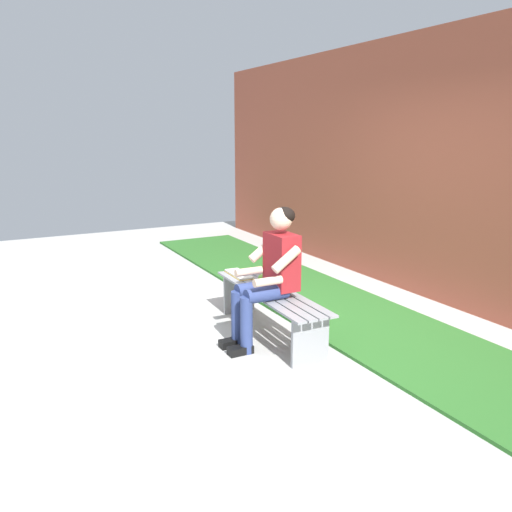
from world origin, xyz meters
TOP-DOWN VIEW (x-y plane):
  - ground_plane at (1.01, 1.00)m, footprint 10.00×7.00m
  - grass_strip at (0.00, -1.00)m, footprint 9.00×1.31m
  - brick_wall at (0.50, -2.28)m, footprint 9.50×0.24m
  - bench_near at (0.00, 0.00)m, footprint 1.68×0.44m
  - person_seated at (-0.17, 0.10)m, footprint 0.50×0.69m
  - apple at (0.31, -0.08)m, footprint 0.07×0.07m
  - book_open at (0.61, 0.02)m, footprint 0.42×0.17m

SIDE VIEW (x-z plane):
  - ground_plane at x=1.01m, z-range -0.04..0.00m
  - grass_strip at x=0.00m, z-range 0.00..0.03m
  - bench_near at x=0.00m, z-range 0.11..0.55m
  - book_open at x=0.61m, z-range 0.44..0.46m
  - apple at x=0.31m, z-range 0.44..0.51m
  - person_seated at x=-0.17m, z-range 0.06..1.30m
  - brick_wall at x=0.50m, z-range 0.00..2.98m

